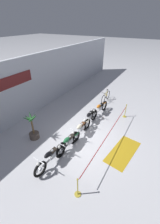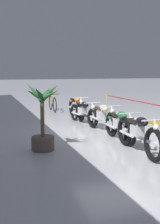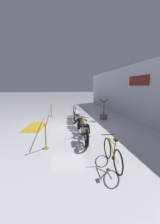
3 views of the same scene
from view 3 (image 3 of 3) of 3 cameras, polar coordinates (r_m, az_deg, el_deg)
The scene contains 12 objects.
ground_plane at distance 9.81m, azimuth -4.05°, elevation -5.32°, with size 120.00×120.00×0.00m, color silver.
back_wall at distance 11.14m, azimuth 23.30°, elevation 6.67°, with size 28.00×0.29×4.20m.
motorcycle_black_0 at distance 12.40m, azimuth -2.06°, elevation 0.16°, with size 2.28×0.62×0.97m.
motorcycle_green_1 at distance 11.11m, azimuth -2.02°, elevation -1.11°, with size 2.11×0.62×0.92m.
motorcycle_cream_2 at distance 9.83m, azimuth -1.21°, elevation -2.36°, with size 2.34×0.62×0.96m.
motorcycle_black_3 at distance 8.45m, azimuth 1.20°, elevation -4.54°, with size 2.30×0.62×0.92m.
motorcycle_orange_4 at distance 7.16m, azimuth 1.76°, elevation -6.97°, with size 2.42×0.62×0.97m.
bicycle at distance 5.12m, azimuth 12.17°, elevation -15.27°, with size 1.77×0.48×0.98m.
potted_palm_left_of_row at distance 11.86m, azimuth 8.99°, elevation 0.84°, with size 1.01×0.85×1.76m.
stanchion_far_left at distance 10.84m, azimuth -11.27°, elevation -0.31°, with size 6.79×0.28×1.05m.
stanchion_mid_left at distance 6.45m, azimuth -12.92°, elevation -10.34°, with size 0.28×0.28×1.05m.
floor_banner at distance 9.99m, azimuth -16.77°, elevation -5.43°, with size 2.53×1.10×0.01m, color #B78E19.
Camera 3 is at (9.45, -0.75, 2.54)m, focal length 24.00 mm.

